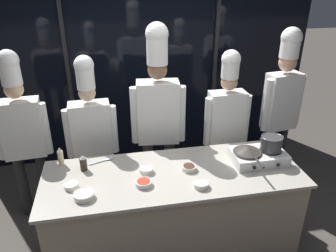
{
  "coord_description": "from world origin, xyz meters",
  "views": [
    {
      "loc": [
        -0.52,
        -2.42,
        2.57
      ],
      "look_at": [
        0.0,
        0.25,
        1.26
      ],
      "focal_mm": 35.0,
      "sensor_mm": 36.0,
      "label": 1
    }
  ],
  "objects_px": {
    "prep_bowl_bean_sprouts": "(146,170)",
    "chef_pastry": "(226,117)",
    "chef_sous": "(91,128)",
    "prep_bowl_rice": "(71,185)",
    "chef_head": "(22,127)",
    "stock_pot": "(271,143)",
    "prep_bowl_chicken": "(201,184)",
    "chef_line": "(158,109)",
    "chef_apprentice": "(282,98)",
    "portable_stove": "(258,156)",
    "prep_bowl_chili_flakes": "(144,183)",
    "serving_spoon_slotted": "(107,160)",
    "prep_bowl_noodles": "(84,195)",
    "prep_bowl_soy_glaze": "(189,167)",
    "frying_pan": "(248,150)",
    "squeeze_bottle_soy": "(83,163)",
    "squeeze_bottle_oil": "(61,157)"
  },
  "relations": [
    {
      "from": "chef_line",
      "to": "chef_apprentice",
      "type": "bearing_deg",
      "value": -171.25
    },
    {
      "from": "prep_bowl_noodles",
      "to": "chef_line",
      "type": "xyz_separation_m",
      "value": [
        0.77,
        0.98,
        0.28
      ]
    },
    {
      "from": "prep_bowl_noodles",
      "to": "chef_line",
      "type": "distance_m",
      "value": 1.27
    },
    {
      "from": "frying_pan",
      "to": "chef_pastry",
      "type": "bearing_deg",
      "value": 85.72
    },
    {
      "from": "prep_bowl_chili_flakes",
      "to": "serving_spoon_slotted",
      "type": "relative_size",
      "value": 0.57
    },
    {
      "from": "chef_apprentice",
      "to": "squeeze_bottle_oil",
      "type": "bearing_deg",
      "value": 3.47
    },
    {
      "from": "prep_bowl_chili_flakes",
      "to": "serving_spoon_slotted",
      "type": "bearing_deg",
      "value": 122.71
    },
    {
      "from": "portable_stove",
      "to": "prep_bowl_soy_glaze",
      "type": "distance_m",
      "value": 0.68
    },
    {
      "from": "prep_bowl_bean_sprouts",
      "to": "chef_apprentice",
      "type": "relative_size",
      "value": 0.06
    },
    {
      "from": "chef_sous",
      "to": "prep_bowl_bean_sprouts",
      "type": "bearing_deg",
      "value": 120.01
    },
    {
      "from": "prep_bowl_noodles",
      "to": "chef_sous",
      "type": "relative_size",
      "value": 0.09
    },
    {
      "from": "prep_bowl_bean_sprouts",
      "to": "chef_sous",
      "type": "xyz_separation_m",
      "value": [
        -0.49,
        0.77,
        0.09
      ]
    },
    {
      "from": "portable_stove",
      "to": "prep_bowl_rice",
      "type": "height_order",
      "value": "portable_stove"
    },
    {
      "from": "prep_bowl_bean_sprouts",
      "to": "chef_pastry",
      "type": "xyz_separation_m",
      "value": [
        1.01,
        0.7,
        0.12
      ]
    },
    {
      "from": "frying_pan",
      "to": "stock_pot",
      "type": "bearing_deg",
      "value": 1.09
    },
    {
      "from": "stock_pot",
      "to": "prep_bowl_chicken",
      "type": "distance_m",
      "value": 0.83
    },
    {
      "from": "prep_bowl_chili_flakes",
      "to": "stock_pot",
      "type": "bearing_deg",
      "value": 8.06
    },
    {
      "from": "squeeze_bottle_oil",
      "to": "prep_bowl_soy_glaze",
      "type": "relative_size",
      "value": 1.39
    },
    {
      "from": "stock_pot",
      "to": "chef_sous",
      "type": "xyz_separation_m",
      "value": [
        -1.67,
        0.78,
        -0.07
      ]
    },
    {
      "from": "prep_bowl_soy_glaze",
      "to": "chef_head",
      "type": "bearing_deg",
      "value": 152.32
    },
    {
      "from": "prep_bowl_chili_flakes",
      "to": "squeeze_bottle_soy",
      "type": "bearing_deg",
      "value": 146.21
    },
    {
      "from": "squeeze_bottle_soy",
      "to": "chef_sous",
      "type": "relative_size",
      "value": 0.08
    },
    {
      "from": "stock_pot",
      "to": "prep_bowl_rice",
      "type": "distance_m",
      "value": 1.84
    },
    {
      "from": "squeeze_bottle_oil",
      "to": "prep_bowl_noodles",
      "type": "height_order",
      "value": "squeeze_bottle_oil"
    },
    {
      "from": "chef_apprentice",
      "to": "prep_bowl_rice",
      "type": "bearing_deg",
      "value": 12.72
    },
    {
      "from": "squeeze_bottle_soy",
      "to": "prep_bowl_soy_glaze",
      "type": "height_order",
      "value": "squeeze_bottle_soy"
    },
    {
      "from": "prep_bowl_bean_sprouts",
      "to": "prep_bowl_rice",
      "type": "distance_m",
      "value": 0.66
    },
    {
      "from": "prep_bowl_rice",
      "to": "chef_sous",
      "type": "height_order",
      "value": "chef_sous"
    },
    {
      "from": "portable_stove",
      "to": "chef_sous",
      "type": "bearing_deg",
      "value": 153.31
    },
    {
      "from": "stock_pot",
      "to": "chef_pastry",
      "type": "height_order",
      "value": "chef_pastry"
    },
    {
      "from": "prep_bowl_soy_glaze",
      "to": "prep_bowl_bean_sprouts",
      "type": "bearing_deg",
      "value": 174.56
    },
    {
      "from": "portable_stove",
      "to": "stock_pot",
      "type": "height_order",
      "value": "stock_pot"
    },
    {
      "from": "prep_bowl_soy_glaze",
      "to": "chef_line",
      "type": "distance_m",
      "value": 0.81
    },
    {
      "from": "chef_head",
      "to": "stock_pot",
      "type": "bearing_deg",
      "value": 156.53
    },
    {
      "from": "stock_pot",
      "to": "chef_line",
      "type": "distance_m",
      "value": 1.21
    },
    {
      "from": "frying_pan",
      "to": "prep_bowl_rice",
      "type": "xyz_separation_m",
      "value": [
        -1.6,
        -0.09,
        -0.11
      ]
    },
    {
      "from": "stock_pot",
      "to": "serving_spoon_slotted",
      "type": "distance_m",
      "value": 1.57
    },
    {
      "from": "squeeze_bottle_soy",
      "to": "chef_head",
      "type": "distance_m",
      "value": 0.91
    },
    {
      "from": "prep_bowl_chili_flakes",
      "to": "prep_bowl_chicken",
      "type": "height_order",
      "value": "prep_bowl_chicken"
    },
    {
      "from": "frying_pan",
      "to": "prep_bowl_chicken",
      "type": "bearing_deg",
      "value": -151.79
    },
    {
      "from": "prep_bowl_rice",
      "to": "chef_line",
      "type": "distance_m",
      "value": 1.24
    },
    {
      "from": "chef_sous",
      "to": "chef_pastry",
      "type": "height_order",
      "value": "chef_pastry"
    },
    {
      "from": "chef_line",
      "to": "prep_bowl_bean_sprouts",
      "type": "bearing_deg",
      "value": 78.51
    },
    {
      "from": "prep_bowl_rice",
      "to": "prep_bowl_chili_flakes",
      "type": "distance_m",
      "value": 0.61
    },
    {
      "from": "stock_pot",
      "to": "prep_bowl_chili_flakes",
      "type": "distance_m",
      "value": 1.25
    },
    {
      "from": "prep_bowl_rice",
      "to": "serving_spoon_slotted",
      "type": "relative_size",
      "value": 0.48
    },
    {
      "from": "stock_pot",
      "to": "chef_head",
      "type": "relative_size",
      "value": 0.12
    },
    {
      "from": "squeeze_bottle_soy",
      "to": "prep_bowl_soy_glaze",
      "type": "relative_size",
      "value": 1.16
    },
    {
      "from": "prep_bowl_rice",
      "to": "chef_head",
      "type": "distance_m",
      "value": 1.06
    },
    {
      "from": "stock_pot",
      "to": "prep_bowl_chili_flakes",
      "type": "height_order",
      "value": "stock_pot"
    }
  ]
}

